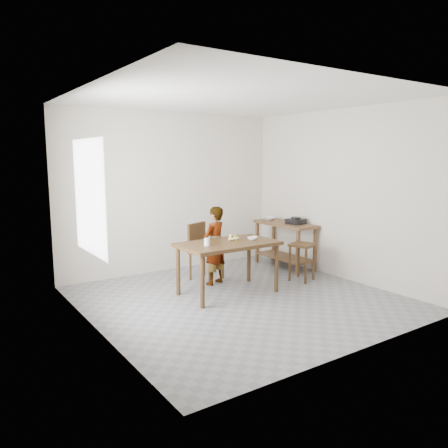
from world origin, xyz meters
TOP-DOWN VIEW (x-y plane):
  - floor at (0.00, 0.00)m, footprint 4.00×4.00m
  - ceiling at (0.00, 0.00)m, footprint 4.00×4.00m
  - wall_back at (0.00, 2.02)m, footprint 4.00×0.04m
  - wall_front at (0.00, -2.02)m, footprint 4.00×0.04m
  - wall_left at (-2.02, 0.00)m, footprint 0.04×4.00m
  - wall_right at (2.02, 0.00)m, footprint 0.04×4.00m
  - window_pane at (-1.97, 0.20)m, footprint 0.02×1.10m
  - dining_table at (0.00, 0.30)m, footprint 1.40×0.80m
  - prep_counter at (1.72, 1.00)m, footprint 0.50×1.20m
  - child at (0.10, 0.81)m, footprint 0.52×0.43m
  - dining_chair at (0.14, 1.10)m, footprint 0.57×0.57m
  - stool at (1.35, 0.19)m, footprint 0.43×0.43m
  - glass_tumbler at (-0.37, 0.27)m, footprint 0.09×0.09m
  - small_bowl at (0.40, 0.24)m, footprint 0.17×0.17m
  - banana at (0.15, 0.37)m, footprint 0.20×0.16m
  - serving_bowl at (1.69, 1.41)m, footprint 0.27×0.27m
  - gas_burner at (1.77, 0.78)m, footprint 0.31×0.31m

SIDE VIEW (x-z plane):
  - floor at x=0.00m, z-range -0.04..0.00m
  - stool at x=1.35m, z-range 0.00..0.60m
  - dining_table at x=0.00m, z-range 0.00..0.75m
  - prep_counter at x=1.72m, z-range 0.00..0.80m
  - dining_chair at x=0.14m, z-range 0.00..0.90m
  - child at x=0.10m, z-range 0.00..1.21m
  - small_bowl at x=0.40m, z-range 0.75..0.80m
  - banana at x=0.15m, z-range 0.75..0.81m
  - glass_tumbler at x=-0.37m, z-range 0.75..0.85m
  - serving_bowl at x=1.69m, z-range 0.80..0.85m
  - gas_burner at x=1.77m, z-range 0.80..0.89m
  - wall_back at x=0.00m, z-range 0.00..2.70m
  - wall_front at x=0.00m, z-range 0.00..2.70m
  - wall_left at x=-2.02m, z-range 0.00..2.70m
  - wall_right at x=2.02m, z-range 0.00..2.70m
  - window_pane at x=-1.97m, z-range 0.85..2.15m
  - ceiling at x=0.00m, z-range 2.70..2.74m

